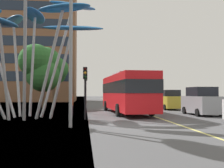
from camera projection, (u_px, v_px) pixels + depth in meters
name	position (u px, v px, depth m)	size (l,w,h in m)	color
ground	(115.00, 126.00, 15.03)	(120.00, 240.00, 0.10)	#4C4C4F
red_bus	(126.00, 91.00, 23.60)	(3.34, 11.63, 3.52)	red
leaf_sculpture	(26.00, 20.00, 19.15)	(10.98, 11.96, 9.18)	#9EA0A5
traffic_light_kerb_near	(85.00, 81.00, 18.00)	(0.28, 0.42, 3.49)	black
traffic_light_kerb_far	(86.00, 83.00, 23.22)	(0.28, 0.42, 3.63)	black
car_parked_mid	(201.00, 102.00, 21.80)	(2.03, 4.37, 2.24)	gray
car_parked_far	(170.00, 100.00, 29.18)	(2.03, 4.29, 2.08)	gold
street_lamp	(79.00, 37.00, 14.12)	(1.76, 0.44, 7.32)	gray
tree_pavement_near	(41.00, 68.00, 31.77)	(4.75, 5.29, 7.39)	brown
tree_pavement_far	(53.00, 71.00, 43.49)	(4.99, 5.06, 7.51)	brown
pedestrian	(71.00, 105.00, 20.45)	(0.34, 0.34, 1.73)	#2D3342
backdrop_building	(31.00, 38.00, 57.88)	(19.00, 13.33, 26.96)	brown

